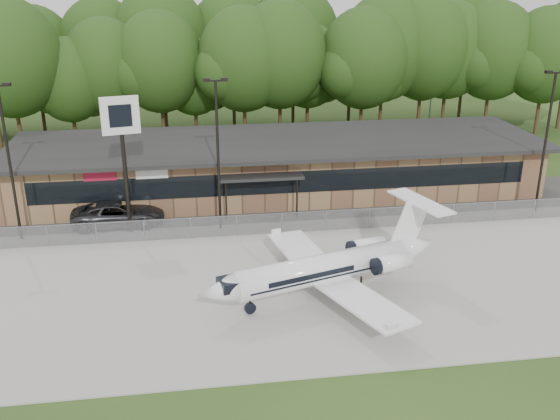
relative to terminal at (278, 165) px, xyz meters
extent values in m
plane|color=#263F16|center=(0.00, -23.94, -2.18)|extent=(160.00, 160.00, 0.00)
cube|color=#9E9B93|center=(0.00, -15.94, -2.14)|extent=(64.00, 18.00, 0.08)
cube|color=#383835|center=(0.00, -4.44, -2.15)|extent=(50.00, 9.00, 0.06)
cube|color=olive|center=(0.00, 0.06, -0.18)|extent=(40.00, 10.00, 4.00)
cube|color=black|center=(0.00, -4.96, 0.12)|extent=(36.00, 0.08, 1.60)
cube|color=black|center=(0.00, -0.44, 1.97)|extent=(41.00, 11.50, 0.30)
cube|color=black|center=(-2.00, -5.54, 0.82)|extent=(6.00, 1.60, 0.20)
cube|color=maroon|center=(-13.00, -4.99, 1.22)|extent=(2.20, 0.06, 0.70)
cube|color=silver|center=(-9.50, -4.99, 1.22)|extent=(2.20, 0.06, 0.70)
cube|color=gray|center=(0.00, -8.94, -1.43)|extent=(46.00, 0.03, 1.50)
cube|color=gray|center=(0.00, -8.94, -0.68)|extent=(46.00, 0.04, 0.04)
cylinder|color=gray|center=(22.00, 24.06, 10.32)|extent=(0.20, 0.20, 25.00)
cylinder|color=black|center=(-18.00, -7.44, 2.82)|extent=(0.18, 0.18, 10.00)
cube|color=black|center=(-17.45, -7.44, 7.94)|extent=(0.45, 0.30, 0.22)
cylinder|color=black|center=(-5.00, -7.44, 2.82)|extent=(0.18, 0.18, 10.00)
cube|color=black|center=(-5.00, -7.44, 7.87)|extent=(1.20, 0.12, 0.12)
cube|color=black|center=(-5.55, -7.44, 7.94)|extent=(0.45, 0.30, 0.22)
cube|color=black|center=(-4.45, -7.44, 7.94)|extent=(0.45, 0.30, 0.22)
cylinder|color=black|center=(18.00, -7.44, 2.82)|extent=(0.18, 0.18, 10.00)
cube|color=black|center=(18.00, -7.44, 7.87)|extent=(1.20, 0.12, 0.12)
cube|color=black|center=(17.45, -7.44, 7.94)|extent=(0.45, 0.30, 0.22)
cylinder|color=white|center=(-0.22, -18.02, -0.50)|extent=(9.87, 4.41, 1.58)
cone|color=white|center=(-5.87, -19.76, -0.50)|extent=(2.35, 2.09, 1.58)
cone|color=white|center=(5.52, -16.25, -0.35)|extent=(2.53, 2.14, 1.58)
cube|color=white|center=(1.20, -20.98, -0.95)|extent=(3.81, 6.28, 0.12)
cube|color=white|center=(-0.71, -14.77, -0.95)|extent=(3.81, 6.28, 0.12)
cylinder|color=white|center=(3.53, -18.15, -0.35)|extent=(2.33, 1.49, 0.89)
cylinder|color=white|center=(2.80, -15.80, -0.35)|extent=(2.33, 1.49, 0.89)
cube|color=white|center=(5.04, -16.39, 1.07)|extent=(2.35, 0.85, 2.96)
cube|color=white|center=(5.61, -16.22, 2.30)|extent=(2.56, 4.71, 0.10)
cube|color=black|center=(-5.21, -19.56, -0.23)|extent=(1.29, 1.42, 0.49)
cube|color=black|center=(1.47, -17.50, -1.83)|extent=(1.45, 2.49, 0.69)
cylinder|color=black|center=(-4.18, -19.24, -1.83)|extent=(0.74, 0.74, 0.22)
imported|color=#333336|center=(-11.91, -5.83, -1.31)|extent=(6.32, 3.07, 1.73)
cylinder|color=black|center=(-11.04, -7.14, 2.19)|extent=(0.31, 0.31, 8.73)
cube|color=silver|center=(-11.04, -7.14, 5.79)|extent=(2.40, 0.77, 2.40)
cube|color=black|center=(-11.01, -7.28, 5.79)|extent=(1.40, 0.34, 1.42)
camera|label=1|loc=(-6.73, -46.95, 14.08)|focal=40.00mm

